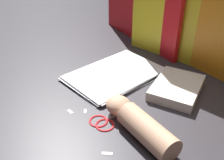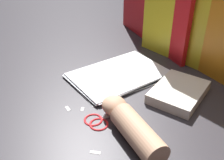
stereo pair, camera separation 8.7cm
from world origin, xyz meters
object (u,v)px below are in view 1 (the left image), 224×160
at_px(paper_stack, 115,74).
at_px(scissors, 106,119).
at_px(book_closed, 177,88).
at_px(hand_forearm, 139,124).

bearing_deg(paper_stack, scissors, -44.50).
xyz_separation_m(book_closed, scissors, (-0.03, -0.29, -0.01)).
relative_size(paper_stack, hand_forearm, 1.37).
height_order(book_closed, scissors, book_closed).
height_order(book_closed, hand_forearm, hand_forearm).
distance_m(paper_stack, scissors, 0.26).
bearing_deg(paper_stack, book_closed, 25.50).
bearing_deg(book_closed, hand_forearm, -74.17).
height_order(scissors, hand_forearm, hand_forearm).
distance_m(book_closed, scissors, 0.29).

